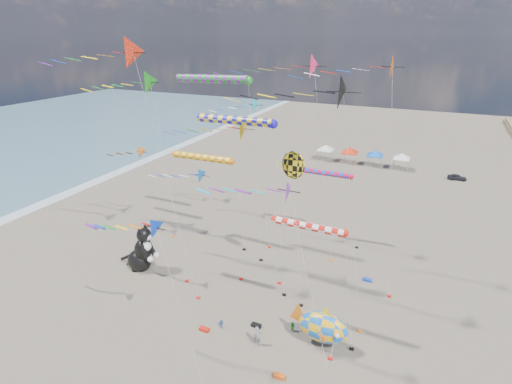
{
  "coord_description": "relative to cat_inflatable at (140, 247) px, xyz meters",
  "views": [
    {
      "loc": [
        13.66,
        -18.87,
        24.78
      ],
      "look_at": [
        -0.23,
        12.0,
        11.26
      ],
      "focal_mm": 28.0,
      "sensor_mm": 36.0,
      "label": 1
    }
  ],
  "objects": [
    {
      "name": "delta_kite_5",
      "position": [
        10.28,
        3.72,
        13.51
      ],
      "size": [
        12.84,
        2.6,
        17.91
      ],
      "color": "yellow",
      "rests_on": "ground"
    },
    {
      "name": "person_adult",
      "position": [
        16.58,
        -5.44,
        -1.91
      ],
      "size": [
        0.81,
        0.72,
        1.87
      ],
      "primitive_type": "imported",
      "rotation": [
        0.0,
        0.0,
        0.5
      ],
      "color": "slate",
      "rests_on": "ground"
    },
    {
      "name": "delta_kite_0",
      "position": [
        8.37,
        10.39,
        14.14
      ],
      "size": [
        8.14,
        1.97,
        18.3
      ],
      "color": "#10C4C7",
      "rests_on": "ground"
    },
    {
      "name": "windsock_0",
      "position": [
        19.95,
        -2.67,
        7.79
      ],
      "size": [
        7.61,
        0.65,
        11.04
      ],
      "color": "red",
      "rests_on": "ground"
    },
    {
      "name": "windsock_2",
      "position": [
        11.35,
        2.01,
        14.53
      ],
      "size": [
        9.35,
        0.83,
        17.86
      ],
      "color": "#1912B9",
      "rests_on": "ground"
    },
    {
      "name": "windsock_1",
      "position": [
        6.2,
        7.16,
        17.46
      ],
      "size": [
        10.1,
        0.88,
        20.82
      ],
      "color": "#188926",
      "rests_on": "ground"
    },
    {
      "name": "delta_kite_1",
      "position": [
        22.0,
        6.15,
        18.99
      ],
      "size": [
        11.61,
        2.22,
        23.28
      ],
      "color": "#E24E0C",
      "rests_on": "ground"
    },
    {
      "name": "delta_kite_7",
      "position": [
        5.67,
        2.71,
        7.93
      ],
      "size": [
        11.06,
        1.88,
        12.08
      ],
      "color": "#0859BA",
      "rests_on": "ground"
    },
    {
      "name": "ground",
      "position": [
        13.81,
        -11.01,
        -2.85
      ],
      "size": [
        260.0,
        260.0,
        0.0
      ],
      "primitive_type": "plane",
      "color": "brown",
      "rests_on": "ground"
    },
    {
      "name": "fish_inflatable",
      "position": [
        21.61,
        -3.45,
        -0.74
      ],
      "size": [
        5.74,
        2.75,
        4.28
      ],
      "color": "blue",
      "rests_on": "ground"
    },
    {
      "name": "delta_kite_8",
      "position": [
        10.71,
        -12.21,
        9.62
      ],
      "size": [
        9.97,
        1.62,
        13.7
      ],
      "color": "#0932B9",
      "rests_on": "ground"
    },
    {
      "name": "parked_car",
      "position": [
        32.77,
        46.99,
        -2.3
      ],
      "size": [
        3.26,
        1.43,
        1.09
      ],
      "primitive_type": "imported",
      "rotation": [
        0.0,
        0.0,
        1.62
      ],
      "color": "#26262D",
      "rests_on": "ground"
    },
    {
      "name": "cat_inflatable",
      "position": [
        0.0,
        0.0,
        0.0
      ],
      "size": [
        4.23,
        2.13,
        5.69
      ],
      "primitive_type": null,
      "rotation": [
        0.0,
        0.0,
        0.01
      ],
      "color": "black",
      "rests_on": "ground"
    },
    {
      "name": "kite_bag_1",
      "position": [
        11.54,
        -5.75,
        -2.7
      ],
      "size": [
        0.9,
        0.44,
        0.3
      ],
      "primitive_type": "cube",
      "color": "red",
      "rests_on": "ground"
    },
    {
      "name": "windsock_3",
      "position": [
        16.96,
        14.72,
        6.28
      ],
      "size": [
        7.66,
        0.68,
        9.53
      ],
      "color": "red",
      "rests_on": "ground"
    },
    {
      "name": "kite_bag_0",
      "position": [
        15.57,
        -3.37,
        -2.7
      ],
      "size": [
        0.9,
        0.44,
        0.3
      ],
      "primitive_type": "cube",
      "color": "black",
      "rests_on": "ground"
    },
    {
      "name": "child_blue",
      "position": [
        12.74,
        -4.8,
        -2.38
      ],
      "size": [
        0.57,
        0.5,
        0.93
      ],
      "primitive_type": "imported",
      "rotation": [
        0.0,
        0.0,
        0.63
      ],
      "color": "#325FBB",
      "rests_on": "ground"
    },
    {
      "name": "delta_kite_10",
      "position": [
        3.3,
        -1.98,
        20.3
      ],
      "size": [
        14.87,
        2.81,
        24.8
      ],
      "color": "red",
      "rests_on": "ground"
    },
    {
      "name": "kite_bag_2",
      "position": [
        23.49,
        8.09,
        -2.7
      ],
      "size": [
        0.9,
        0.44,
        0.3
      ],
      "primitive_type": "cube",
      "color": "#1239B8",
      "rests_on": "ground"
    },
    {
      "name": "angelfish_kite",
      "position": [
        16.15,
        3.09,
        10.62
      ],
      "size": [
        3.74,
        3.02,
        14.9
      ],
      "color": "yellow",
      "rests_on": "ground"
    },
    {
      "name": "tent_row",
      "position": [
        15.31,
        48.99,
        0.3
      ],
      "size": [
        19.2,
        4.2,
        3.8
      ],
      "color": "silver",
      "rests_on": "ground"
    },
    {
      "name": "delta_kite_9",
      "position": [
        20.04,
        -0.23,
        17.77
      ],
      "size": [
        13.34,
        2.9,
        22.29
      ],
      "color": "black",
      "rests_on": "ground"
    },
    {
      "name": "delta_kite_2",
      "position": [
        15.31,
        10.51,
        18.69
      ],
      "size": [
        13.67,
        2.8,
        23.19
      ],
      "color": "#F0245C",
      "rests_on": "ground"
    },
    {
      "name": "delta_kite_6",
      "position": [
        -5.57,
        7.68,
        8.06
      ],
      "size": [
        9.08,
        1.79,
        12.15
      ],
      "color": "orange",
      "rests_on": "ground"
    },
    {
      "name": "windsock_4",
      "position": [
        3.5,
        8.56,
        8.3
      ],
      "size": [
        9.71,
        0.83,
        11.6
      ],
      "color": "orange",
      "rests_on": "ground"
    },
    {
      "name": "delta_kite_4",
      "position": [
        18.62,
        -8.22,
        12.28
      ],
      "size": [
        10.65,
        1.68,
        16.4
      ],
      "color": "purple",
      "rests_on": "ground"
    },
    {
      "name": "child_green",
      "position": [
        18.74,
        -2.66,
        -2.33
      ],
      "size": [
        0.63,
        0.59,
        1.04
      ],
      "primitive_type": "imported",
      "rotation": [
        0.0,
        0.0,
        -0.51
      ],
      "color": "#22902A",
      "rests_on": "ground"
    },
    {
      "name": "delta_kite_3",
      "position": [
        1.05,
        0.05,
        17.39
      ],
      "size": [
        12.48,
        2.38,
        21.72
      ],
      "color": "#187F18",
      "rests_on": "ground"
    },
    {
      "name": "kite_bag_3",
      "position": [
        19.56,
        -7.89,
        -2.7
      ],
      "size": [
        0.9,
        0.44,
        0.3
      ],
      "primitive_type": "cube",
      "color": "#E25113",
      "rests_on": "ground"
    }
  ]
}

